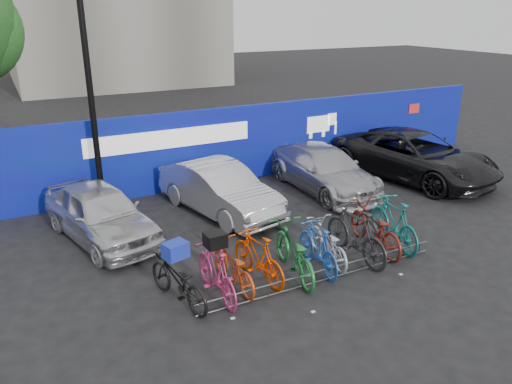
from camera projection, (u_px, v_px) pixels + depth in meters
ground at (308, 269)px, 10.68m from camera, size 100.00×100.00×0.00m
hoarding at (202, 149)px, 15.26m from camera, size 22.00×0.18×2.40m
lamppost at (90, 91)px, 12.65m from camera, size 0.25×0.50×6.11m
bike_rack at (324, 275)px, 10.13m from camera, size 5.60×0.03×0.30m
car_0 at (101, 213)px, 11.86m from camera, size 2.46×4.18×1.34m
car_1 at (219, 189)px, 13.40m from camera, size 2.30×4.31×1.35m
car_2 at (324, 169)px, 15.13m from camera, size 1.88×4.49×1.30m
car_3 at (414, 156)px, 16.12m from camera, size 3.51×5.83×1.52m
bike_0 at (177, 281)px, 9.29m from camera, size 1.07×1.94×0.96m
bike_1 at (216, 272)px, 9.48m from camera, size 0.52×1.80×1.08m
bike_2 at (233, 266)px, 9.87m from camera, size 0.66×1.73×0.90m
bike_3 at (258, 257)px, 10.11m from camera, size 0.72×1.77×1.03m
bike_4 at (294, 252)px, 10.25m from camera, size 1.05×2.13×1.07m
bike_5 at (318, 247)px, 10.50m from camera, size 0.68×1.76×1.03m
bike_6 at (328, 242)px, 10.87m from camera, size 0.83×1.79×0.90m
bike_7 at (356, 234)px, 10.91m from camera, size 0.61×2.04×1.22m
bike_8 at (374, 228)px, 11.39m from camera, size 0.96×2.12×1.08m
bike_9 at (394, 223)px, 11.55m from camera, size 0.85×2.00×1.16m
cargo_crate at (176, 250)px, 9.07m from camera, size 0.50×0.43×0.30m
cargo_topcase at (215, 240)px, 9.24m from camera, size 0.39×0.35×0.28m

